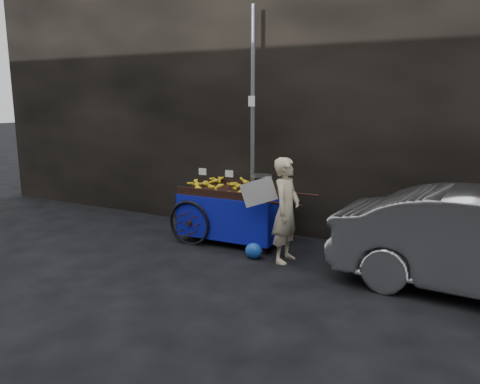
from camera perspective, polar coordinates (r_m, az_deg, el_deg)
The scene contains 6 objects.
ground at distance 7.71m, azimuth -4.91°, elevation -7.22°, with size 80.00×80.00×0.00m, color black.
building_wall at distance 9.43m, azimuth 5.74°, elevation 11.60°, with size 13.50×2.00×5.00m.
street_pole at distance 8.29m, azimuth 1.57°, elevation 8.29°, with size 0.12×0.10×4.00m.
banana_cart at distance 8.11m, azimuth -0.94°, elevation -0.47°, with size 2.37×1.21×1.28m.
vendor at distance 7.05m, azimuth 5.61°, elevation -2.22°, with size 0.85×0.58×1.60m.
plastic_bag at distance 7.32m, azimuth 1.68°, elevation -7.18°, with size 0.28×0.22×0.25m, color #1746AE.
Camera 1 is at (4.02, -6.10, 2.45)m, focal length 35.00 mm.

